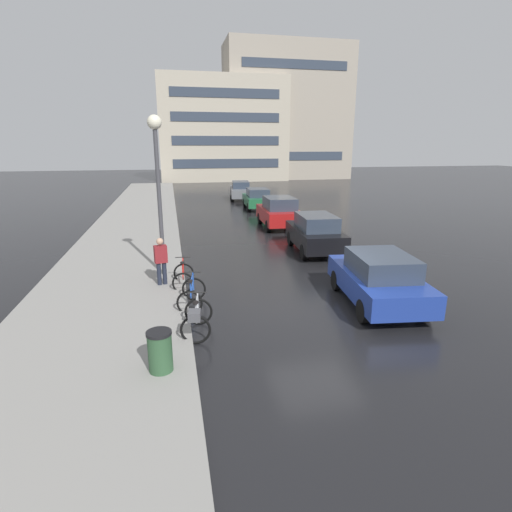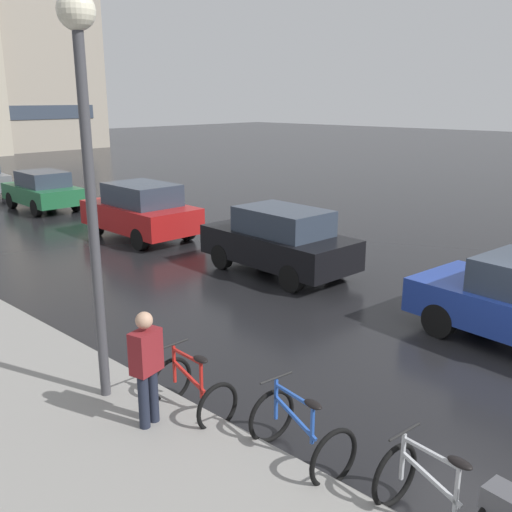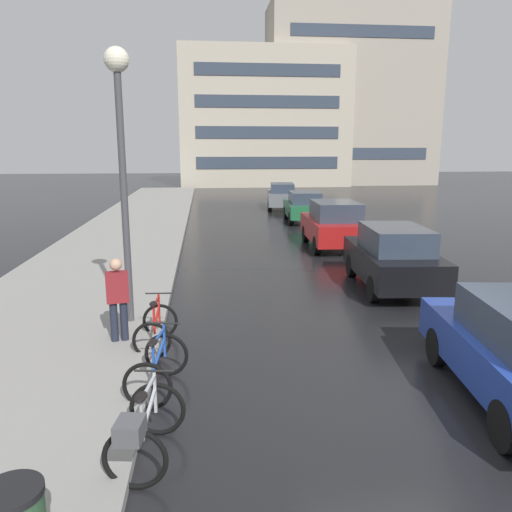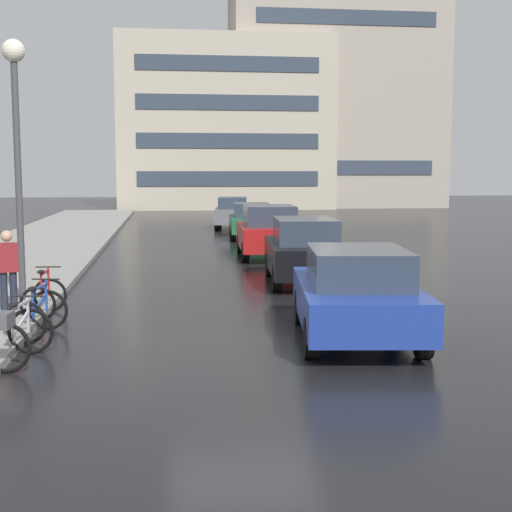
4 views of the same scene
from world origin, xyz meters
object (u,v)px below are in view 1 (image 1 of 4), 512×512
bicycle_third (183,277)px  car_black (315,233)px  car_red (279,212)px  car_grey (241,190)px  bicycle_nearest (196,318)px  car_blue (379,279)px  bicycle_second (192,295)px  car_green (257,199)px  streetlamp (157,164)px  trash_bin (160,354)px  pedestrian (161,260)px

bicycle_third → car_black: car_black is taller
car_red → car_grey: car_red is taller
bicycle_nearest → car_blue: car_blue is taller
bicycle_second → car_black: size_ratio=0.31×
car_green → car_grey: car_grey is taller
bicycle_second → streetlamp: size_ratio=0.23×
bicycle_nearest → trash_bin: size_ratio=1.44×
car_blue → pedestrian: pedestrian is taller
car_black → streetlamp: (-6.50, -2.31, 3.10)m
bicycle_nearest → trash_bin: 1.82m
bicycle_third → car_red: size_ratio=0.28×
car_grey → bicycle_third: bearing=-104.8°
bicycle_nearest → car_blue: size_ratio=0.34×
bicycle_second → car_black: 7.75m
bicycle_second → bicycle_third: size_ratio=1.13×
streetlamp → trash_bin: bearing=-90.1°
streetlamp → trash_bin: size_ratio=5.50×
bicycle_third → car_red: bearing=57.7°
bicycle_third → pedestrian: size_ratio=0.66×
car_green → pedestrian: size_ratio=2.28×
car_grey → streetlamp: 21.35m
bicycle_second → bicycle_nearest: bearing=-89.6°
bicycle_third → trash_bin: (-0.64, -5.24, 0.12)m
bicycle_second → trash_bin: size_ratio=1.27×
car_red → pedestrian: car_red is taller
pedestrian → streetlamp: streetlamp is taller
car_green → streetlamp: 16.35m
car_green → pedestrian: (-6.63, -15.73, 0.19)m
bicycle_nearest → streetlamp: size_ratio=0.26×
bicycle_second → bicycle_third: bicycle_third is taller
bicycle_nearest → car_grey: car_grey is taller
car_grey → car_blue: bearing=-90.2°
car_black → car_red: size_ratio=1.02×
car_black → car_grey: bearing=90.7°
bicycle_nearest → streetlamp: streetlamp is taller
trash_bin → bicycle_second: bearing=76.8°
bicycle_nearest → car_red: bearing=66.4°
pedestrian → car_green: bearing=67.2°
car_red → trash_bin: size_ratio=4.04×
car_red → car_grey: (-0.09, 12.24, -0.08)m
pedestrian → bicycle_nearest: bearing=-76.8°
car_blue → trash_bin: (-6.22, -2.62, -0.29)m
car_blue → car_green: 18.45m
bicycle_nearest → car_black: car_black is taller
car_blue → car_black: bearing=87.3°
bicycle_third → streetlamp: bearing=118.1°
bicycle_second → car_blue: size_ratio=0.30×
car_black → bicycle_nearest: bearing=-128.5°
car_black → pedestrian: pedestrian is taller
trash_bin → car_red: bearing=66.0°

